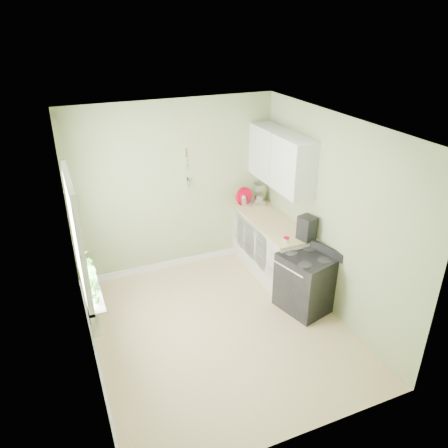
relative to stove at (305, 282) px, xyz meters
name	(u,v)px	position (x,y,z in m)	size (l,w,h in m)	color
floor	(220,329)	(-1.28, 0.01, -0.43)	(3.20, 3.60, 0.02)	tan
ceiling	(219,126)	(-1.28, 0.01, 2.29)	(3.20, 3.60, 0.02)	white
wall_back	(175,188)	(-1.28, 1.82, 0.93)	(3.20, 0.02, 2.70)	#9BA973
wall_left	(79,267)	(-2.89, 0.01, 0.93)	(0.02, 3.60, 2.70)	#9BA973
wall_right	(332,217)	(0.33, 0.01, 0.93)	(0.02, 3.60, 2.70)	#9BA973
base_cabinets	(272,248)	(0.02, 1.01, 0.01)	(0.60, 1.60, 0.87)	white
countertop	(273,222)	(0.01, 1.01, 0.47)	(0.64, 1.60, 0.04)	#DAC185
upper_cabinets	(281,159)	(0.15, 1.11, 1.43)	(0.35, 1.40, 0.80)	white
window	(76,238)	(-2.86, 0.31, 1.13)	(0.06, 1.14, 1.44)	white
window_sill	(91,287)	(-2.79, 0.31, 0.46)	(0.18, 1.14, 0.04)	white
radiator	(93,313)	(-2.82, 0.26, 0.13)	(0.12, 0.50, 0.35)	white
wall_utensils	(187,174)	(-1.08, 1.79, 1.14)	(0.02, 0.14, 0.58)	#DAC185
stove	(305,282)	(0.00, 0.00, 0.00)	(0.75, 0.80, 0.95)	black
stand_mixer	(258,193)	(0.12, 1.75, 0.65)	(0.26, 0.35, 0.39)	#B2B2B7
kettle	(243,200)	(-0.15, 1.73, 0.58)	(0.18, 0.11, 0.18)	silver
coffee_maker	(307,229)	(0.16, 0.31, 0.65)	(0.25, 0.26, 0.35)	black
red_tray	(244,196)	(-0.14, 1.73, 0.65)	(0.31, 0.31, 0.02)	#A20015
jar	(286,240)	(-0.15, 0.31, 0.53)	(0.08, 0.08, 0.09)	beige
plant_a	(95,292)	(-2.78, -0.06, 0.62)	(0.15, 0.10, 0.28)	#2E6321
plant_b	(91,279)	(-2.78, 0.22, 0.62)	(0.16, 0.13, 0.29)	#2E6321
plant_c	(86,260)	(-2.78, 0.70, 0.61)	(0.15, 0.15, 0.27)	#2E6321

